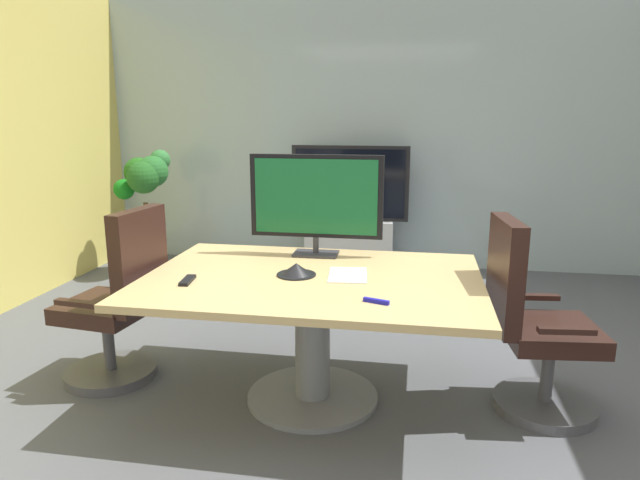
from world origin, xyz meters
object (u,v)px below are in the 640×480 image
at_px(office_chair_left, 119,310).
at_px(wall_display_unit, 350,229).
at_px(tv_monitor, 316,199).
at_px(potted_plant, 146,195).
at_px(conference_phone, 296,270).
at_px(remote_control, 187,280).
at_px(conference_table, 312,307).
at_px(office_chair_right, 533,333).

distance_m(office_chair_left, wall_display_unit, 2.92).
bearing_deg(office_chair_left, tv_monitor, 117.77).
relative_size(tv_monitor, potted_plant, 0.67).
height_order(conference_phone, remote_control, conference_phone).
relative_size(conference_table, tv_monitor, 2.21).
height_order(potted_plant, conference_phone, potted_plant).
relative_size(potted_plant, remote_control, 7.42).
bearing_deg(office_chair_left, office_chair_right, 98.14).
distance_m(conference_table, office_chair_left, 1.22).
xyz_separation_m(tv_monitor, potted_plant, (-2.07, 1.81, -0.29)).
relative_size(office_chair_right, tv_monitor, 1.30).
relative_size(conference_table, office_chair_right, 1.71).
xyz_separation_m(wall_display_unit, potted_plant, (-2.02, -0.47, 0.38)).
height_order(tv_monitor, remote_control, tv_monitor).
xyz_separation_m(office_chair_left, remote_control, (0.57, -0.26, 0.30)).
distance_m(tv_monitor, remote_control, 0.97).
height_order(wall_display_unit, potted_plant, wall_display_unit).
relative_size(wall_display_unit, potted_plant, 1.04).
bearing_deg(tv_monitor, office_chair_left, -159.20).
xyz_separation_m(office_chair_left, office_chair_right, (2.43, 0.05, 0.00)).
bearing_deg(potted_plant, remote_control, -59.13).
distance_m(office_chair_right, wall_display_unit, 2.97).
bearing_deg(tv_monitor, remote_control, -129.45).
distance_m(conference_table, remote_control, 0.70).
xyz_separation_m(conference_table, remote_control, (-0.64, -0.22, 0.19)).
bearing_deg(wall_display_unit, tv_monitor, -88.59).
bearing_deg(wall_display_unit, conference_table, -87.48).
height_order(office_chair_right, wall_display_unit, wall_display_unit).
distance_m(conference_phone, remote_control, 0.59).
bearing_deg(conference_phone, potted_plant, 131.90).
bearing_deg(wall_display_unit, remote_control, -99.92).
bearing_deg(conference_phone, wall_display_unit, 90.63).
distance_m(tv_monitor, potted_plant, 2.77).
bearing_deg(office_chair_right, conference_table, 88.34).
distance_m(office_chair_left, remote_control, 0.70).
xyz_separation_m(tv_monitor, wall_display_unit, (-0.06, 2.27, -0.66)).
bearing_deg(conference_phone, remote_control, -157.95).
bearing_deg(conference_phone, conference_table, -0.64).
relative_size(conference_phone, remote_control, 1.29).
distance_m(wall_display_unit, remote_control, 3.03).
height_order(wall_display_unit, remote_control, wall_display_unit).
xyz_separation_m(potted_plant, remote_control, (1.50, -2.51, -0.06)).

